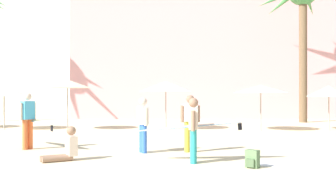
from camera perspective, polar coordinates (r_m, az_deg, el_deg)
hotel_pink at (r=35.03m, az=8.92°, el=9.46°), size 24.65×11.13×15.03m
palm_tree_left at (r=27.12m, az=18.62°, el=12.33°), size 5.77×5.06×9.31m
cafe_umbrella_0 at (r=20.33m, az=-14.09°, el=1.50°), size 2.34×2.34×2.47m
cafe_umbrella_1 at (r=21.40m, az=-22.25°, el=0.44°), size 2.48×2.48×2.15m
cafe_umbrella_2 at (r=19.96m, az=-0.32°, el=1.14°), size 2.67×2.67×2.39m
cafe_umbrella_3 at (r=19.79m, az=13.02°, el=0.76°), size 2.62×2.62×2.18m
cafe_umbrella_4 at (r=20.93m, az=21.87°, el=0.45°), size 2.13×2.13×2.16m
beach_towel at (r=10.44m, az=17.47°, el=-9.40°), size 1.83×1.27×0.01m
backpack at (r=9.67m, az=11.88°, el=-8.98°), size 0.35×0.35×0.42m
person_mid_right at (r=13.45m, az=-19.12°, el=-3.31°), size 2.44×2.01×1.77m
person_mid_center at (r=10.19m, az=3.61°, el=-4.60°), size 3.04×0.85×1.63m
person_far_left at (r=11.86m, az=-3.57°, el=-3.99°), size 0.37×0.59×1.63m
person_near_right at (r=10.82m, az=-14.37°, el=-7.45°), size 0.95×0.78×0.89m
person_near_left at (r=11.99m, az=3.19°, el=-3.75°), size 0.61×0.31×1.70m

